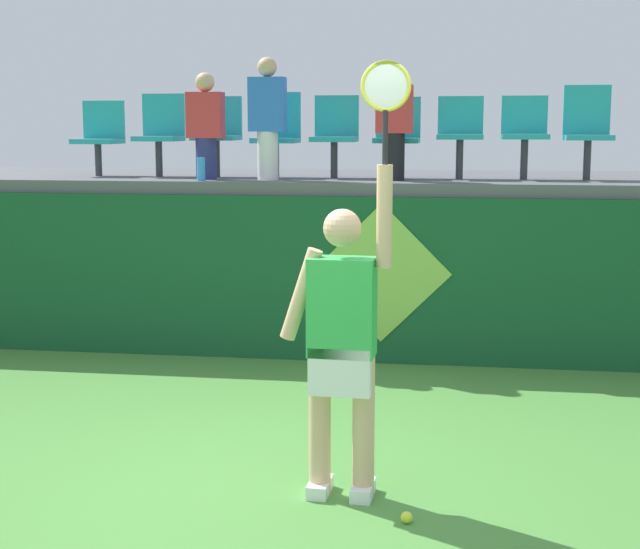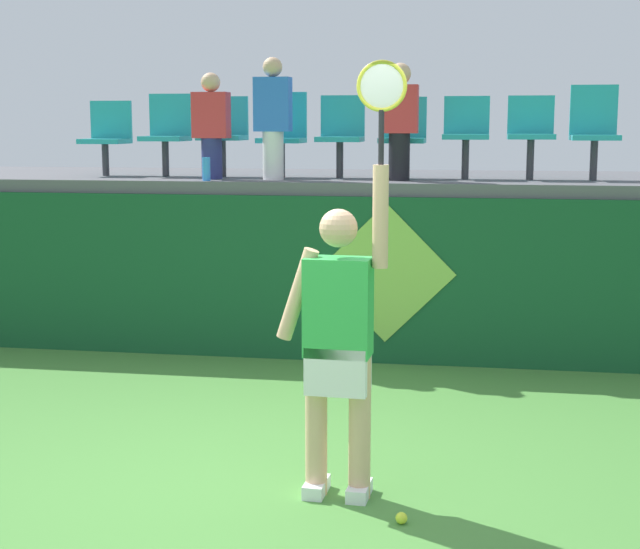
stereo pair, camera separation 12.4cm
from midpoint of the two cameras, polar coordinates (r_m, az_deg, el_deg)
The scene contains 19 objects.
ground_plane at distance 5.86m, azimuth -5.32°, elevation -12.89°, with size 40.00×40.00×0.00m, color #478438.
court_back_wall at distance 8.85m, azimuth -0.18°, elevation -0.22°, with size 10.93×0.20×1.53m, color #144C28.
spectator_platform at distance 9.99m, azimuth 0.92°, elevation 5.59°, with size 10.93×2.60×0.12m, color #56565B.
tennis_player at distance 5.53m, azimuth 0.73°, elevation -3.78°, with size 0.75×0.28×2.52m.
tennis_ball at distance 5.45m, azimuth 4.51°, elevation -14.23°, with size 0.07×0.07×0.07m, color #D1E533.
water_bottle at distance 9.05m, azimuth -7.49°, elevation 6.24°, with size 0.08×0.08×0.22m, color #338CE5.
stadium_chair_0 at distance 10.17m, azimuth -13.31°, elevation 8.12°, with size 0.44×0.42×0.76m.
stadium_chair_1 at distance 9.95m, azimuth -9.83°, elevation 8.44°, with size 0.44×0.42×0.83m.
stadium_chair_2 at distance 9.78m, azimuth -6.47°, elevation 8.47°, with size 0.44×0.42×0.80m.
stadium_chair_3 at distance 9.65m, azimuth -2.95°, elevation 8.51°, with size 0.44×0.42×0.84m.
stadium_chair_4 at distance 9.54m, azimuth 0.53°, elevation 8.49°, with size 0.44×0.42×0.81m.
stadium_chair_5 at distance 9.47m, azimuth 4.25°, elevation 8.39°, with size 0.44×0.42×0.79m.
stadium_chair_6 at distance 9.44m, azimuth 7.97°, elevation 8.46°, with size 0.44×0.42×0.80m.
stadium_chair_7 at distance 9.45m, azimuth 11.72°, elevation 8.38°, with size 0.44×0.42×0.80m.
stadium_chair_8 at distance 9.52m, azimuth 15.28°, elevation 8.43°, with size 0.44×0.42×0.90m.
spectator_0 at distance 9.33m, azimuth -7.21°, elevation 8.85°, with size 0.34×0.20×1.01m.
spectator_1 at distance 9.07m, azimuth 4.06°, elevation 9.21°, with size 0.34×0.20×1.09m.
spectator_2 at distance 9.19m, azimuth -3.54°, elevation 9.39°, with size 0.34×0.20×1.15m.
wall_signage_mount at distance 8.84m, azimuth 3.22°, elevation -5.29°, with size 1.27×0.01×1.48m.
Camera 1 is at (1.27, -5.28, 2.18)m, focal length 53.71 mm.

